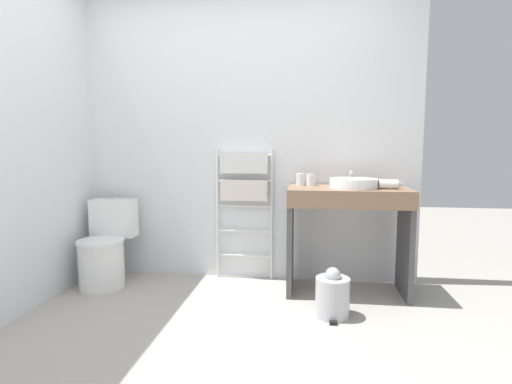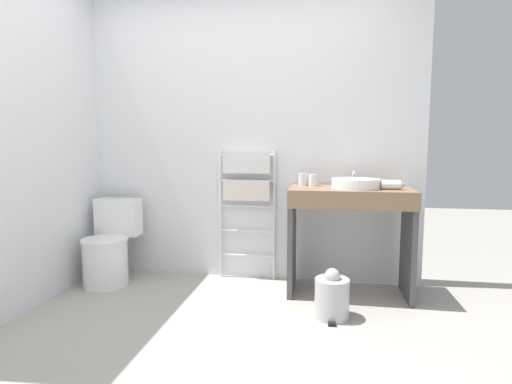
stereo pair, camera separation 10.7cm
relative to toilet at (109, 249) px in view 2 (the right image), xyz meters
The scene contains 12 objects.
ground_plane 1.62m from the toilet, 45.00° to the right, with size 12.00×12.00×0.00m, color #A8A399.
wall_back 1.54m from the toilet, 20.04° to the left, with size 3.02×0.12×2.53m, color silver.
wall_side 1.09m from the toilet, 130.17° to the right, with size 0.12×2.18×2.53m, color silver.
toilet is the anchor object (origin of this frame).
towel_radiator 1.29m from the toilet, 14.61° to the left, with size 0.51×0.06×1.14m.
vanity_counter 2.03m from the toilet, ahead, with size 0.94×0.51×0.85m.
sink_basin 2.13m from the toilet, ahead, with size 0.37×0.37×0.07m.
faucet 2.15m from the toilet, ahead, with size 0.02×0.10×0.12m.
cup_near_wall 1.76m from the toilet, ahead, with size 0.08×0.08×0.10m.
cup_near_edge 1.83m from the toilet, ahead, with size 0.07×0.07×0.10m.
hair_dryer 2.38m from the toilet, ahead, with size 0.19×0.16×0.07m.
trash_bin 1.92m from the toilet, 12.27° to the right, with size 0.24×0.27×0.35m.
Camera 2 is at (0.67, -1.96, 1.17)m, focal length 28.00 mm.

